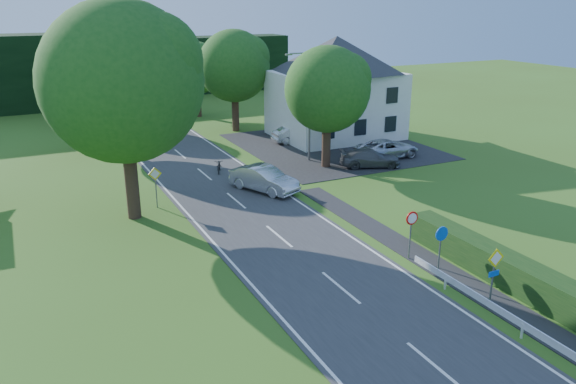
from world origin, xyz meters
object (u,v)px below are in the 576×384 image
moving_car (264,179)px  streetlight (308,101)px  parked_car_silver_b (387,149)px  parasol (303,132)px  parked_car_grey (370,158)px  motorcycle (219,165)px  parked_car_silver_a (296,134)px

moving_car → streetlight: bearing=16.5°
parked_car_silver_b → parasol: bearing=24.7°
parked_car_silver_b → parked_car_grey: bearing=118.3°
parked_car_grey → parked_car_silver_b: parked_car_silver_b is taller
parasol → parked_car_grey: bearing=-83.4°
parked_car_grey → parasol: (-0.99, 8.49, 0.31)m
moving_car → parasol: 12.90m
moving_car → parasol: parasol is taller
streetlight → motorcycle: size_ratio=4.54×
motorcycle → moving_car: bearing=-56.0°
parked_car_grey → parked_car_silver_b: 2.96m
motorcycle → parked_car_silver_a: 10.37m
streetlight → parked_car_silver_b: (5.79, -2.00, -3.72)m
parked_car_grey → parasol: 8.56m
moving_car → parked_car_silver_b: moving_car is taller
parked_car_grey → parked_car_silver_b: bearing=-37.0°
parked_car_silver_a → parked_car_grey: 9.10m
parked_car_silver_b → motorcycle: bearing=78.7°
moving_car → parked_car_silver_a: 13.08m
moving_car → parked_car_silver_a: bearing=29.3°
parked_car_silver_b → parked_car_silver_a: bearing=25.4°
parked_car_silver_a → parked_car_grey: (1.35, -9.00, -0.06)m
parked_car_silver_a → parked_car_silver_b: 8.46m
parked_car_silver_a → parasol: parasol is taller
motorcycle → parked_car_grey: parked_car_grey is taller
streetlight → parked_car_silver_b: streetlight is taller
motorcycle → parasol: size_ratio=0.85×
streetlight → parasol: (2.26, 5.00, -3.49)m
motorcycle → parasol: parasol is taller
parked_car_silver_a → parked_car_silver_b: size_ratio=0.82×
streetlight → moving_car: size_ratio=1.70×
motorcycle → parked_car_grey: 10.79m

